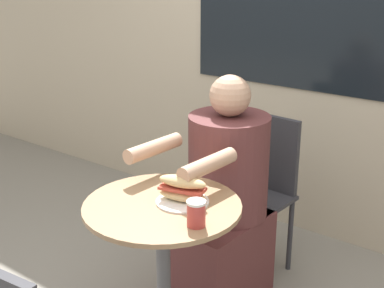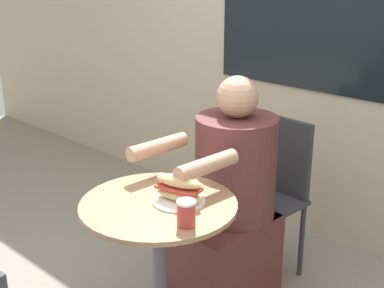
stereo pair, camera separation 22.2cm
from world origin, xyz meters
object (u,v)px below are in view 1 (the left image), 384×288
cafe_table (163,248)px  sandwich_on_plate (182,191)px  seated_diner (222,208)px  diner_chair (260,180)px  drink_cup (196,213)px

cafe_table → sandwich_on_plate: bearing=47.5°
seated_diner → diner_chair: bearing=-87.7°
sandwich_on_plate → drink_cup: sandwich_on_plate is taller
cafe_table → diner_chair: bearing=93.2°
cafe_table → seated_diner: seated_diner is taller
diner_chair → drink_cup: (0.27, -0.94, 0.26)m
sandwich_on_plate → seated_diner: bearing=103.7°
seated_diner → sandwich_on_plate: bearing=107.4°
sandwich_on_plate → drink_cup: 0.21m
seated_diner → sandwich_on_plate: seated_diner is taller
diner_chair → drink_cup: size_ratio=8.64×
cafe_table → sandwich_on_plate: size_ratio=3.39×
cafe_table → seated_diner: size_ratio=0.63×
sandwich_on_plate → drink_cup: size_ratio=2.14×
seated_diner → drink_cup: 0.71m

